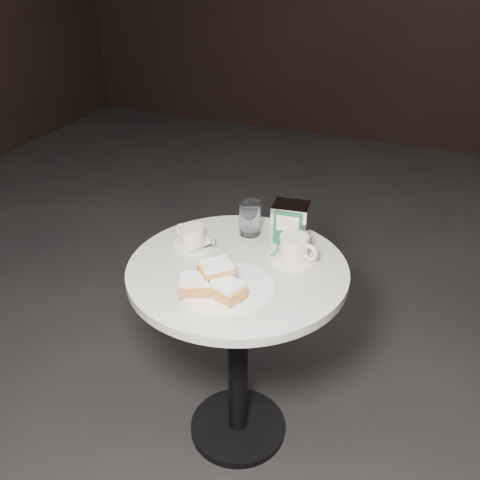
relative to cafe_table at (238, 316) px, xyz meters
name	(u,v)px	position (x,y,z in m)	size (l,w,h in m)	color
ground	(238,429)	(0.00, 0.00, -0.55)	(7.00, 7.00, 0.00)	black
cafe_table	(238,316)	(0.00, 0.00, 0.00)	(0.70, 0.70, 0.74)	black
sugar_spill	(228,286)	(0.02, -0.11, 0.20)	(0.28, 0.28, 0.00)	white
beignet_plate	(212,285)	(-0.01, -0.17, 0.23)	(0.21, 0.20, 0.09)	white
coffee_cup_left	(192,238)	(-0.19, 0.06, 0.23)	(0.17, 0.17, 0.07)	white
coffee_cup_right	(294,250)	(0.15, 0.11, 0.23)	(0.20, 0.20, 0.08)	silver
water_glass_left	(250,219)	(-0.04, 0.21, 0.26)	(0.09, 0.09, 0.12)	white
water_glass_right	(287,221)	(0.08, 0.26, 0.25)	(0.08, 0.08, 0.10)	silver
napkin_dispenser	(290,223)	(0.10, 0.21, 0.27)	(0.13, 0.11, 0.14)	silver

